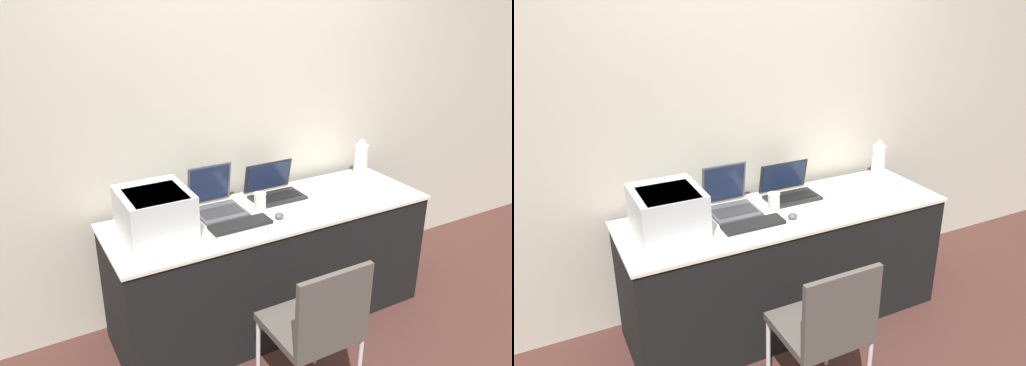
{
  "view_description": "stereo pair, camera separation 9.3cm",
  "coord_description": "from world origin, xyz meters",
  "views": [
    {
      "loc": [
        -1.42,
        -2.06,
        2.06
      ],
      "look_at": [
        -0.09,
        0.35,
        0.96
      ],
      "focal_mm": 35.0,
      "sensor_mm": 36.0,
      "label": 1
    },
    {
      "loc": [
        -1.34,
        -2.11,
        2.06
      ],
      "look_at": [
        -0.09,
        0.35,
        0.96
      ],
      "focal_mm": 35.0,
      "sensor_mm": 36.0,
      "label": 2
    }
  ],
  "objects": [
    {
      "name": "ground_plane",
      "position": [
        0.0,
        0.0,
        0.0
      ],
      "size": [
        14.0,
        14.0,
        0.0
      ],
      "primitive_type": "plane",
      "color": "#472823"
    },
    {
      "name": "wall_back",
      "position": [
        0.0,
        0.74,
        1.3
      ],
      "size": [
        8.0,
        0.05,
        2.6
      ],
      "color": "#B7B2A3",
      "rests_on": "ground_plane"
    },
    {
      "name": "table",
      "position": [
        0.0,
        0.32,
        0.39
      ],
      "size": [
        2.02,
        0.65,
        0.78
      ],
      "color": "black",
      "rests_on": "ground_plane"
    },
    {
      "name": "printer",
      "position": [
        -0.72,
        0.35,
        0.92
      ],
      "size": [
        0.37,
        0.39,
        0.25
      ],
      "color": "#B2B7BC",
      "rests_on": "table"
    },
    {
      "name": "laptop_left",
      "position": [
        -0.3,
        0.47,
        0.84
      ],
      "size": [
        0.28,
        0.3,
        0.27
      ],
      "color": "#4C4C51",
      "rests_on": "table"
    },
    {
      "name": "laptop_right",
      "position": [
        0.12,
        0.48,
        0.83
      ],
      "size": [
        0.34,
        0.25,
        0.21
      ],
      "color": "black",
      "rests_on": "table"
    },
    {
      "name": "external_keyboard",
      "position": [
        -0.27,
        0.2,
        0.79
      ],
      "size": [
        0.36,
        0.12,
        0.02
      ],
      "color": "black",
      "rests_on": "table"
    },
    {
      "name": "coffee_cup",
      "position": [
        -0.07,
        0.33,
        0.84
      ],
      "size": [
        0.08,
        0.08,
        0.12
      ],
      "color": "white",
      "rests_on": "table"
    },
    {
      "name": "mouse",
      "position": [
        -0.03,
        0.18,
        0.8
      ],
      "size": [
        0.06,
        0.05,
        0.04
      ],
      "color": "#4C4C51",
      "rests_on": "table"
    },
    {
      "name": "metal_pitcher",
      "position": [
        0.87,
        0.53,
        0.9
      ],
      "size": [
        0.1,
        0.1,
        0.26
      ],
      "color": "silver",
      "rests_on": "table"
    },
    {
      "name": "chair",
      "position": [
        -0.19,
        -0.46,
        0.52
      ],
      "size": [
        0.41,
        0.41,
        0.87
      ],
      "color": "#4C4742",
      "rests_on": "ground_plane"
    }
  ]
}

